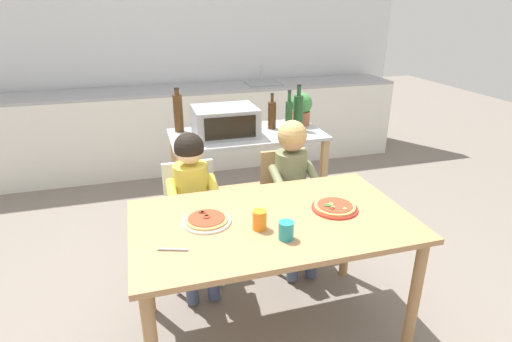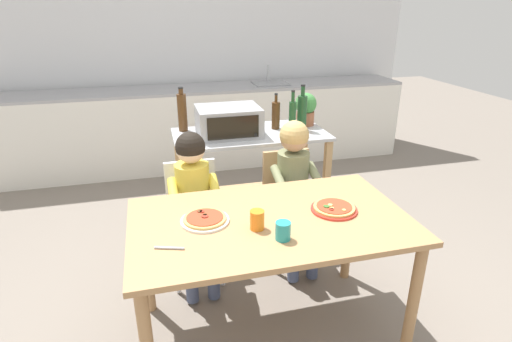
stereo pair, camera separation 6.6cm
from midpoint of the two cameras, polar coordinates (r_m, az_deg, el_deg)
The scene contains 20 objects.
ground_plane at distance 3.63m, azimuth -4.90°, elevation -7.65°, with size 12.73×12.73×0.00m, color slate.
back_wall_tiled at distance 5.11m, azimuth -10.15°, elevation 16.91°, with size 5.32×0.12×2.70m.
kitchen_counter at distance 4.87m, azimuth -8.84°, elevation 6.03°, with size 4.79×0.60×1.12m.
kitchen_island_cart at distance 3.31m, azimuth -1.80°, elevation 0.63°, with size 1.19×0.59×0.86m.
toaster_oven at distance 3.15m, azimuth -4.91°, elevation 6.86°, with size 0.47×0.37×0.22m.
bottle_clear_vinegar at distance 3.28m, azimuth 5.27°, elevation 8.18°, with size 0.08×0.08×0.36m.
bottle_slim_sauce at distance 3.28m, azimuth -11.29°, elevation 7.97°, with size 0.07×0.07×0.35m.
bottle_tall_green_wine at distance 3.19m, azimuth 3.96°, elevation 7.61°, with size 0.05×0.05×0.34m.
bottle_brown_beer at distance 3.31m, azimuth 1.64°, elevation 7.79°, with size 0.07×0.07×0.29m.
potted_herb_plant at distance 3.43m, azimuth 5.73°, elevation 8.68°, with size 0.18×0.18×0.27m.
dining_table at distance 2.23m, azimuth 1.34°, elevation -8.75°, with size 1.46×0.86×0.76m.
dining_chair_left at distance 2.85m, azimuth -9.49°, elevation -5.79°, with size 0.36×0.36×0.81m.
dining_chair_right at distance 3.02m, azimuth 3.66°, elevation -3.76°, with size 0.36×0.36×0.81m.
child_in_yellow_shirt at distance 2.65m, azimuth -9.41°, elevation -3.27°, with size 0.32×0.42×1.05m.
child_in_olive_shirt at distance 2.84m, azimuth 4.55°, elevation -0.91°, with size 0.32×0.42×1.06m.
pizza_plate_white at distance 2.15m, azimuth -7.73°, elevation -6.75°, with size 0.25×0.25×0.03m.
pizza_plate_red_rimmed at distance 2.30m, azimuth 9.99°, elevation -4.92°, with size 0.25×0.25×0.03m.
drinking_cup_orange at distance 2.06m, azimuth -0.44°, elevation -6.78°, with size 0.07×0.07×0.10m, color orange.
drinking_cup_teal at distance 1.98m, azimuth 3.32°, elevation -8.19°, with size 0.07×0.07×0.09m, color teal.
serving_spoon at distance 1.96m, azimuth -12.42°, elevation -10.55°, with size 0.01×0.01×0.14m, color #B7BABF.
Camera 1 is at (-0.62, -1.80, 1.81)m, focal length 28.92 mm.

